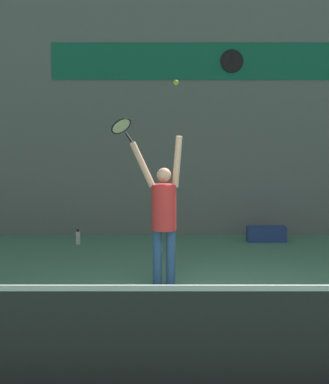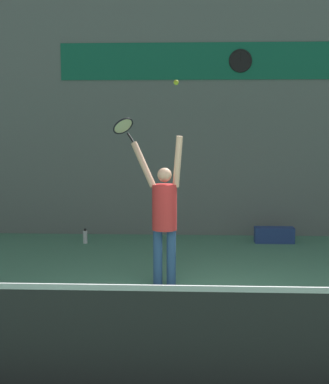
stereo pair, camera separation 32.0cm
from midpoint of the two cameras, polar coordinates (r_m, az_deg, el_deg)
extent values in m
plane|color=#4C8C6B|center=(6.18, 6.92, -14.47)|extent=(18.00, 18.00, 0.00)
cube|color=slate|center=(11.00, 5.03, 8.31)|extent=(18.00, 0.10, 5.00)
cube|color=#146B4C|center=(11.01, 5.11, 13.74)|extent=(5.78, 0.02, 0.73)
cylinder|color=black|center=(11.05, 8.95, 13.66)|extent=(0.42, 0.02, 0.42)
torus|color=black|center=(11.05, 8.95, 13.66)|extent=(0.46, 0.04, 0.46)
cube|color=black|center=(11.05, 8.97, 14.05)|extent=(0.02, 0.01, 0.17)
cube|color=#2D2D2D|center=(4.69, 8.38, -15.75)|extent=(8.17, 0.01, 0.91)
cube|color=white|center=(4.52, 8.49, -10.20)|extent=(8.17, 0.02, 0.05)
cylinder|color=#2D4C7F|center=(7.60, 0.49, -7.06)|extent=(0.13, 0.13, 0.81)
cylinder|color=#2D4C7F|center=(7.59, 1.94, -7.07)|extent=(0.13, 0.13, 0.81)
cylinder|color=red|center=(7.45, 1.23, -1.64)|extent=(0.35, 0.35, 0.64)
sphere|color=#D8A884|center=(7.40, 1.24, 1.84)|extent=(0.20, 0.20, 0.20)
cylinder|color=#D8A884|center=(7.36, 2.66, 3.25)|extent=(0.18, 0.17, 0.71)
cylinder|color=#D8A884|center=(7.52, -1.04, 2.94)|extent=(0.41, 0.36, 0.64)
cylinder|color=black|center=(7.68, -2.42, 5.75)|extent=(0.14, 0.14, 0.16)
torus|color=black|center=(7.82, -3.26, 7.04)|extent=(0.40, 0.40, 0.25)
cylinder|color=beige|center=(7.82, -3.26, 7.04)|extent=(0.34, 0.34, 0.20)
sphere|color=#CCDB2D|center=(7.26, 2.54, 11.61)|extent=(0.07, 0.07, 0.07)
cylinder|color=silver|center=(10.44, -7.58, -4.79)|extent=(0.08, 0.08, 0.25)
cylinder|color=black|center=(10.41, -7.60, -4.01)|extent=(0.05, 0.05, 0.04)
cube|color=navy|center=(10.66, 12.47, -4.50)|extent=(0.76, 0.27, 0.30)
camera|label=1|loc=(0.16, -88.77, 0.16)|focal=50.00mm
camera|label=2|loc=(0.16, 91.23, -0.16)|focal=50.00mm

